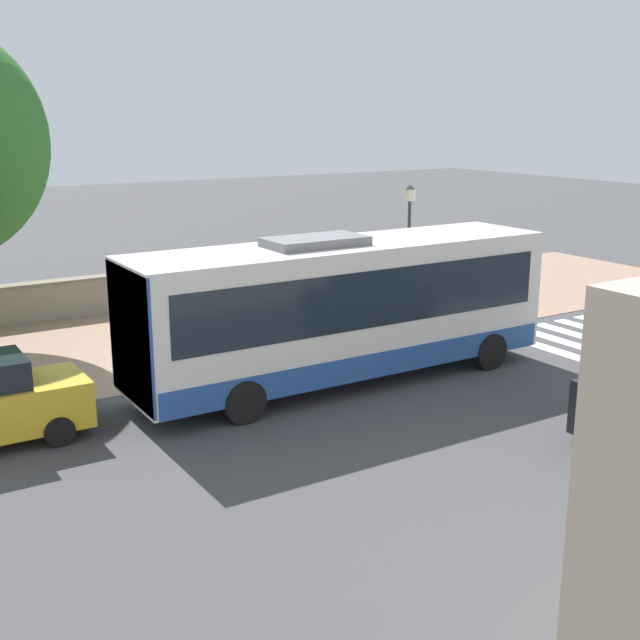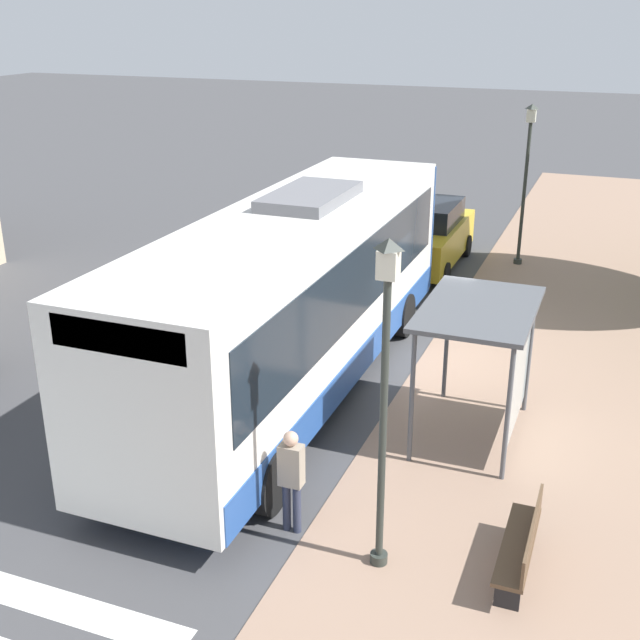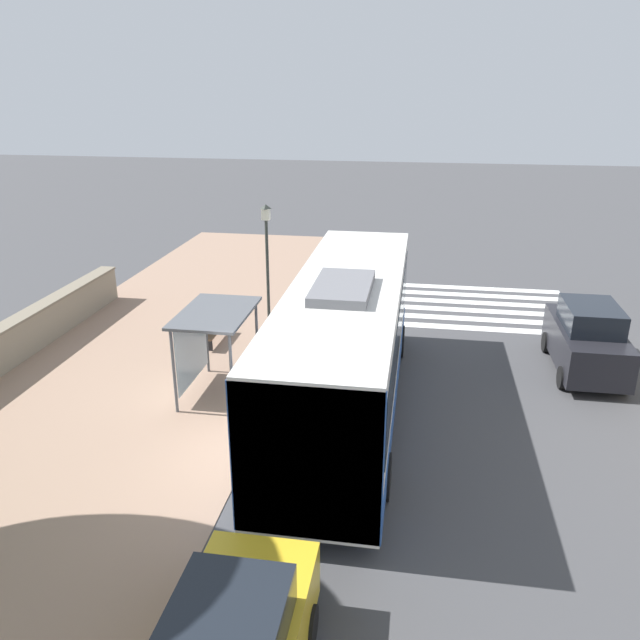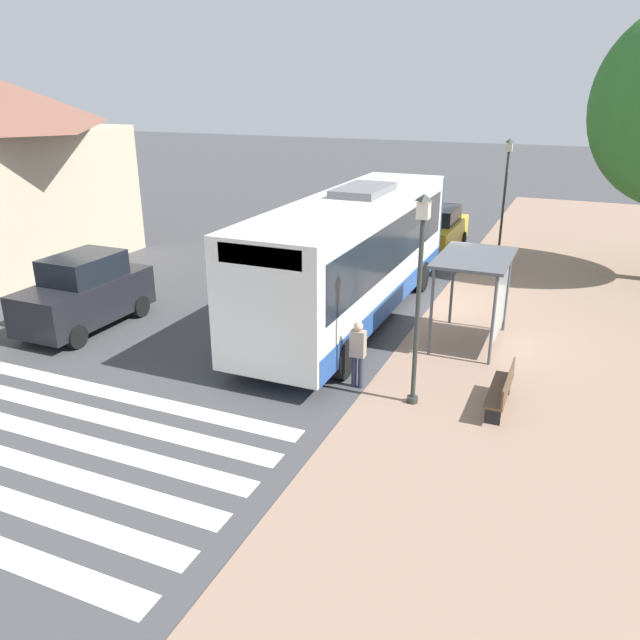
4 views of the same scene
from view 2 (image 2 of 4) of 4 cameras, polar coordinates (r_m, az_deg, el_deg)
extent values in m
plane|color=#424244|center=(17.22, 7.01, -2.97)|extent=(120.00, 120.00, 0.00)
cube|color=silver|center=(15.13, -1.85, 1.92)|extent=(2.61, 11.14, 3.13)
cube|color=black|center=(15.00, -1.87, 3.38)|extent=(2.65, 10.25, 1.38)
cube|color=#264C93|center=(15.60, -1.80, -2.43)|extent=(2.65, 10.92, 0.63)
cube|color=#264C93|center=(20.12, 4.35, 6.86)|extent=(2.65, 0.06, 3.01)
cube|color=black|center=(10.17, -14.17, -1.25)|extent=(1.96, 0.08, 0.44)
cube|color=slate|center=(15.41, -0.70, 8.78)|extent=(1.31, 2.45, 0.22)
cylinder|color=black|center=(12.14, -3.64, -11.42)|extent=(0.30, 1.00, 1.00)
cylinder|color=black|center=(13.23, -13.47, -9.04)|extent=(0.30, 1.00, 1.00)
cylinder|color=black|center=(18.36, 5.96, 0.36)|extent=(0.30, 1.00, 1.00)
cylinder|color=black|center=(19.09, -1.15, 1.32)|extent=(0.30, 1.00, 1.00)
cylinder|color=#515459|center=(15.31, 9.00, -1.51)|extent=(0.08, 0.08, 2.34)
cylinder|color=#515459|center=(13.08, 6.55, -5.55)|extent=(0.08, 0.08, 2.34)
cylinder|color=#515459|center=(15.10, 14.68, -2.31)|extent=(0.08, 0.08, 2.34)
cylinder|color=#515459|center=(12.84, 13.21, -6.57)|extent=(0.08, 0.08, 2.34)
cube|color=#515459|center=(13.58, 11.27, 0.80)|extent=(1.83, 2.82, 0.08)
cube|color=silver|center=(13.91, 13.96, -3.82)|extent=(0.03, 2.27, 1.87)
cylinder|color=#2D3347|center=(11.76, -1.65, -13.25)|extent=(0.12, 0.12, 0.78)
cylinder|color=#2D3347|center=(11.81, -2.38, -13.09)|extent=(0.12, 0.12, 0.78)
cube|color=gray|center=(11.40, -2.06, -10.27)|extent=(0.34, 0.22, 0.63)
sphere|color=tan|center=(11.19, -2.09, -8.44)|extent=(0.21, 0.21, 0.21)
cube|color=brown|center=(11.29, 13.87, -15.27)|extent=(0.40, 1.84, 0.06)
cube|color=brown|center=(11.14, 14.87, -14.46)|extent=(0.04, 1.84, 0.40)
cube|color=black|center=(12.01, 14.29, -14.12)|extent=(0.32, 0.06, 0.45)
cube|color=black|center=(10.85, 13.17, -18.46)|extent=(0.32, 0.06, 0.45)
cylinder|color=#2D332D|center=(24.23, 13.87, 4.07)|extent=(0.24, 0.24, 0.16)
cylinder|color=#2D332D|center=(23.74, 14.30, 8.58)|extent=(0.10, 0.10, 4.08)
cube|color=silver|center=(23.37, 14.80, 13.88)|extent=(0.24, 0.24, 0.35)
pyramid|color=#2D332D|center=(23.34, 14.86, 14.47)|extent=(0.28, 0.28, 0.14)
cylinder|color=#2D332D|center=(11.39, 4.20, -16.54)|extent=(0.24, 0.24, 0.16)
cylinder|color=#2D332D|center=(10.30, 4.49, -7.89)|extent=(0.10, 0.10, 4.10)
cube|color=silver|center=(9.41, 4.88, 3.99)|extent=(0.24, 0.24, 0.35)
pyramid|color=#2D332D|center=(9.34, 4.93, 5.42)|extent=(0.28, 0.28, 0.14)
cube|color=gold|center=(23.32, 7.71, 5.58)|extent=(1.75, 4.49, 0.98)
cube|color=black|center=(23.22, 7.88, 7.54)|extent=(1.49, 2.33, 0.61)
cylinder|color=black|center=(21.91, 8.83, 3.26)|extent=(0.22, 0.64, 0.64)
cylinder|color=black|center=(22.29, 4.68, 3.77)|extent=(0.22, 0.64, 0.64)
cylinder|color=black|center=(24.65, 10.35, 5.23)|extent=(0.22, 0.64, 0.64)
cylinder|color=black|center=(24.99, 6.63, 5.66)|extent=(0.22, 0.64, 0.64)
camera|label=1|loc=(32.49, -22.56, 19.29)|focal=45.00mm
camera|label=3|loc=(28.47, 6.88, 23.32)|focal=35.00mm
camera|label=4|loc=(3.46, -164.71, -29.47)|focal=35.00mm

